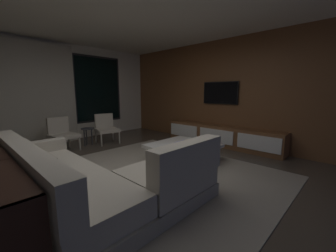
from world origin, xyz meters
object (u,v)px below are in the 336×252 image
Objects in this scene: accent_chair_near_window at (106,127)px; mounted_tv at (220,93)px; media_console at (222,136)px; coffee_table at (183,153)px; accent_chair_by_curtain at (62,132)px; sectional_couch at (91,182)px; book_stack_on_coffee_table at (183,143)px; side_stool at (88,131)px.

mounted_tv reaches higher than accent_chair_near_window.
media_console is 1.13m from mounted_tv.
media_console is at bearing 2.78° from coffee_table.
accent_chair_by_curtain is at bearing 139.80° from media_console.
sectional_couch is 3.25m from accent_chair_near_window.
sectional_couch is at bearing -174.91° from coffee_table.
accent_chair_by_curtain is 0.25× the size of media_console.
accent_chair_near_window is (-0.17, 2.58, 0.04)m from book_stack_on_coffee_table.
accent_chair_near_window is at bearing 56.95° from sectional_couch.
media_console reaches higher than side_stool.
sectional_couch is 3.21× the size of accent_chair_by_curtain.
book_stack_on_coffee_table is at bearing -86.18° from accent_chair_near_window.
accent_chair_near_window is at bearing 93.82° from book_stack_on_coffee_table.
side_stool is at bearing 174.46° from accent_chair_near_window.
coffee_table is at bearing -62.88° from accent_chair_by_curtain.
book_stack_on_coffee_table is at bearing 4.14° from sectional_couch.
media_console is (2.37, -2.51, -0.12)m from side_stool.
accent_chair_near_window is 0.50m from side_stool.
side_stool is 0.15× the size of media_console.
sectional_couch is 3.05m from side_stool.
sectional_couch is at bearing -103.14° from accent_chair_by_curtain.
sectional_couch reaches higher than coffee_table.
accent_chair_near_window is 3.19m from mounted_tv.
book_stack_on_coffee_table is 0.38× the size of accent_chair_by_curtain.
sectional_couch reaches higher than book_stack_on_coffee_table.
side_stool is (1.27, 2.77, 0.08)m from sectional_couch.
book_stack_on_coffee_table is 0.30× the size of mounted_tv.
accent_chair_by_curtain is at bearing 116.00° from book_stack_on_coffee_table.
mounted_tv is at bearing 9.51° from book_stack_on_coffee_table.
accent_chair_by_curtain is (-1.12, 0.07, 0.00)m from accent_chair_near_window.
media_console is at bearing -52.72° from accent_chair_near_window.
side_stool reaches higher than book_stack_on_coffee_table.
book_stack_on_coffee_table is 2.71m from side_stool.
media_console is at bearing -132.41° from mounted_tv.
sectional_couch reaches higher than media_console.
accent_chair_near_window is at bearing 132.24° from mounted_tv.
book_stack_on_coffee_table is 2.94m from accent_chair_by_curtain.
mounted_tv is (3.82, 0.46, 1.06)m from sectional_couch.
book_stack_on_coffee_table is at bearing -176.06° from media_console.
side_stool is 3.58m from mounted_tv.
coffee_table is at bearing -177.22° from media_console.
sectional_couch is 1.95m from book_stack_on_coffee_table.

